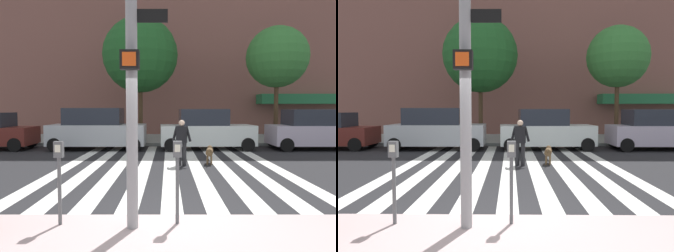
{
  "view_description": "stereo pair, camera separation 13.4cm",
  "coord_description": "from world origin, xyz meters",
  "views": [
    {
      "loc": [
        0.06,
        -5.22,
        2.03
      ],
      "look_at": [
        0.01,
        7.66,
        1.3
      ],
      "focal_mm": 31.97,
      "sensor_mm": 36.0,
      "label": 1
    },
    {
      "loc": [
        0.2,
        -5.22,
        2.03
      ],
      "look_at": [
        0.01,
        7.66,
        1.3
      ],
      "focal_mm": 31.97,
      "sensor_mm": 36.0,
      "label": 2
    }
  ],
  "objects": [
    {
      "name": "parked_car_third_in_line",
      "position": [
        1.96,
        9.74,
        0.95
      ],
      "size": [
        4.69,
        2.08,
        2.02
      ],
      "color": "silver",
      "rests_on": "ground_plane"
    },
    {
      "name": "parking_meter_second_along",
      "position": [
        -1.69,
        -0.45,
        1.03
      ],
      "size": [
        0.14,
        0.11,
        1.36
      ],
      "color": "#515456",
      "rests_on": "sidewalk_near"
    },
    {
      "name": "ground_plane",
      "position": [
        0.0,
        5.59,
        0.0
      ],
      "size": [
        160.0,
        160.0,
        0.0
      ],
      "primitive_type": "plane",
      "color": "#232326"
    },
    {
      "name": "pedestrian_dog_walker",
      "position": [
        0.55,
        5.39,
        0.93
      ],
      "size": [
        0.71,
        0.3,
        1.64
      ],
      "color": "black",
      "rests_on": "ground_plane"
    },
    {
      "name": "crosswalk_stripes",
      "position": [
        0.14,
        5.59,
        0.0
      ],
      "size": [
        7.65,
        10.57,
        0.01
      ],
      "color": "silver",
      "rests_on": "ground_plane"
    },
    {
      "name": "parking_meter_curbside",
      "position": [
        0.22,
        -0.42,
        1.03
      ],
      "size": [
        0.14,
        0.11,
        1.36
      ],
      "color": "#515456",
      "rests_on": "sidewalk_near"
    },
    {
      "name": "sidewalk_far",
      "position": [
        0.0,
        14.17,
        0.07
      ],
      "size": [
        80.0,
        6.0,
        0.15
      ],
      "primitive_type": "cube",
      "color": "gray",
      "rests_on": "ground_plane"
    },
    {
      "name": "street_tree_nearest",
      "position": [
        -1.57,
        12.64,
        5.21
      ],
      "size": [
        4.44,
        4.44,
        7.29
      ],
      "color": "#4C3823",
      "rests_on": "sidewalk_far"
    },
    {
      "name": "traffic_light_pole",
      "position": [
        -0.49,
        -0.62,
        3.52
      ],
      "size": [
        0.74,
        0.46,
        5.8
      ],
      "color": "gray",
      "rests_on": "sidewalk_near"
    },
    {
      "name": "street_tree_middle",
      "position": [
        6.42,
        12.38,
        5.04
      ],
      "size": [
        3.55,
        3.55,
        6.68
      ],
      "color": "#4C3823",
      "rests_on": "sidewalk_far"
    },
    {
      "name": "apartment_block",
      "position": [
        4.95,
        26.09,
        11.06
      ],
      "size": [
        36.68,
        19.25,
        22.14
      ],
      "color": "brown",
      "rests_on": "ground_plane"
    },
    {
      "name": "dog_on_leash",
      "position": [
        1.6,
        5.77,
        0.44
      ],
      "size": [
        0.36,
        0.96,
        0.65
      ],
      "color": "brown",
      "rests_on": "ground_plane"
    },
    {
      "name": "parked_car_fourth_in_line",
      "position": [
        7.57,
        9.74,
        0.98
      ],
      "size": [
        4.84,
        1.97,
        2.01
      ],
      "color": "#BAAFC5",
      "rests_on": "ground_plane"
    },
    {
      "name": "parked_car_behind_first",
      "position": [
        -3.5,
        9.74,
        1.0
      ],
      "size": [
        4.73,
        1.99,
        2.08
      ],
      "color": "#B0B8BD",
      "rests_on": "ground_plane"
    }
  ]
}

